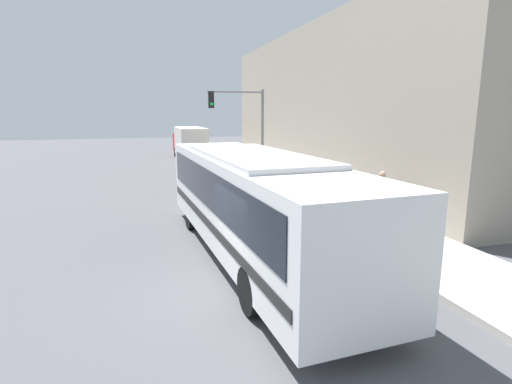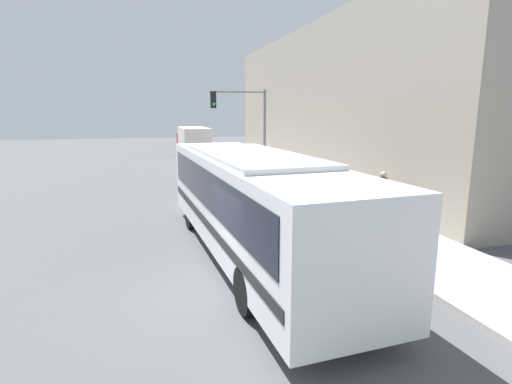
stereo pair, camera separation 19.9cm
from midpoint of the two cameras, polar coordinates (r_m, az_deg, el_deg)
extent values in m
plane|color=#515156|center=(9.69, -4.56, -14.42)|extent=(120.00, 120.00, 0.00)
cube|color=#B7B2A8|center=(29.90, -1.23, 3.45)|extent=(3.23, 70.00, 0.18)
cube|color=#9E9384|center=(26.24, 12.03, 11.88)|extent=(6.00, 27.03, 9.10)
cube|color=white|center=(11.45, -0.97, -1.32)|extent=(3.22, 11.60, 2.51)
cube|color=black|center=(11.36, -0.98, 0.91)|extent=(3.21, 10.69, 1.06)
cube|color=black|center=(11.59, -0.96, -3.98)|extent=(3.23, 11.15, 0.24)
cube|color=silver|center=(11.24, -1.00, 5.19)|extent=(2.73, 6.43, 0.16)
cylinder|color=black|center=(15.37, -1.16, -2.54)|extent=(0.34, 1.05, 1.04)
cylinder|color=black|center=(14.81, -9.70, -3.23)|extent=(0.34, 1.05, 1.04)
cylinder|color=black|center=(9.56, 12.12, -11.63)|extent=(0.34, 1.05, 1.04)
cylinder|color=black|center=(8.64, -1.46, -13.94)|extent=(0.34, 1.05, 1.04)
cube|color=silver|center=(35.41, -9.48, 7.10)|extent=(2.23, 6.04, 2.43)
cube|color=#B21919|center=(39.59, -10.25, 6.99)|extent=(2.11, 2.35, 1.71)
cylinder|color=black|center=(39.15, -11.54, 5.64)|extent=(0.25, 0.90, 0.90)
cylinder|color=black|center=(34.29, -10.77, 4.88)|extent=(0.25, 0.90, 0.90)
cylinder|color=#999999|center=(15.36, 10.50, -2.86)|extent=(0.23, 0.23, 0.62)
sphere|color=#999999|center=(15.27, 10.55, -1.48)|extent=(0.22, 0.22, 0.22)
cylinder|color=#999999|center=(15.24, 10.72, -2.86)|extent=(0.10, 0.14, 0.10)
cylinder|color=slate|center=(23.58, 0.69, 8.00)|extent=(0.16, 0.16, 5.29)
cylinder|color=slate|center=(23.14, -3.20, 14.10)|extent=(3.20, 0.11, 0.11)
cube|color=black|center=(22.83, -6.69, 12.95)|extent=(0.30, 0.24, 0.90)
sphere|color=#19D83F|center=(22.69, -6.62, 12.39)|extent=(0.18, 0.18, 0.18)
cylinder|color=slate|center=(18.56, 5.37, 0.66)|extent=(0.06, 0.06, 1.20)
cylinder|color=#4C4C51|center=(18.44, 5.41, 2.82)|extent=(0.14, 0.14, 0.22)
cylinder|color=#23283D|center=(15.86, 17.02, -2.22)|extent=(0.28, 0.28, 0.89)
cylinder|color=black|center=(15.70, 17.19, 0.66)|extent=(0.34, 0.34, 0.74)
sphere|color=tan|center=(15.62, 17.30, 2.42)|extent=(0.24, 0.24, 0.24)
camera|label=1|loc=(0.10, -90.39, -0.08)|focal=28.00mm
camera|label=2|loc=(0.10, 89.61, 0.08)|focal=28.00mm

